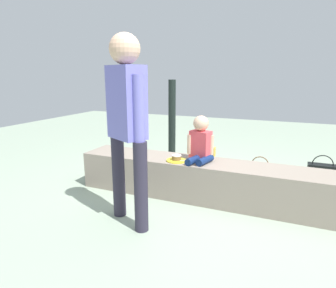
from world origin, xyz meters
The scene contains 12 objects.
ground_plane centered at (0.00, 0.00, 0.00)m, with size 12.00×12.00×0.00m, color #90A28C.
concrete_ledge centered at (0.00, 0.00, 0.21)m, with size 2.85×0.46×0.41m, color gray.
child_seated centered at (-0.08, 0.00, 0.63)m, with size 0.29×0.34×0.48m.
adult_standing centered at (-0.49, -0.77, 0.98)m, with size 0.44×0.33×1.63m.
cake_plate centered at (-0.31, -0.09, 0.43)m, with size 0.22×0.22×0.07m.
gift_bag centered at (-0.25, 1.04, 0.16)m, with size 0.18×0.09×0.35m.
railing_post centered at (-0.87, 1.18, 0.48)m, with size 0.36×0.36×1.24m.
water_bottle_near_gift centered at (1.07, 0.60, 0.10)m, with size 0.06×0.06×0.23m.
water_bottle_far_side centered at (-1.06, 0.80, 0.10)m, with size 0.07×0.07×0.22m.
party_cup_red centered at (0.91, 0.49, 0.06)m, with size 0.08×0.08×0.12m, color red.
handbag_black_leather centered at (1.20, 1.03, 0.12)m, with size 0.33×0.15×0.35m.
handbag_brown_canvas centered at (0.48, 0.70, 0.13)m, with size 0.28×0.11×0.34m.
Camera 1 is at (0.75, -2.83, 1.30)m, focal length 30.77 mm.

